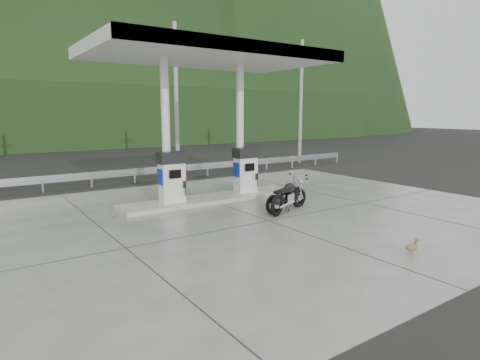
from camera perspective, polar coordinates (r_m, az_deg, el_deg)
ground at (r=13.27m, az=1.38°, el=-4.97°), size 160.00×160.00×0.00m
forecourt_apron at (r=13.27m, az=1.38°, el=-4.93°), size 18.00×14.00×0.02m
pump_island at (r=15.29m, az=-4.11°, el=-2.69°), size 7.00×1.40×0.15m
gas_pump_left at (r=14.39m, az=-9.66°, el=0.38°), size 0.95×0.55×1.80m
gas_pump_right at (r=15.98m, az=0.80°, el=1.41°), size 0.95×0.55×1.80m
canopy_column_left at (r=14.59m, az=-10.50°, el=6.80°), size 0.30×0.30×5.00m
canopy_column_right at (r=16.16m, az=-0.01°, el=7.20°), size 0.30×0.30×5.00m
canopy_roof at (r=15.09m, az=-4.36°, el=17.29°), size 8.50×5.00×0.40m
guardrail at (r=20.07m, az=-12.11°, el=1.81°), size 26.00×0.16×1.42m
road at (r=23.41m, az=-15.32°, el=1.01°), size 60.00×7.00×0.01m
utility_pole_b at (r=22.09m, az=-9.04°, el=11.14°), size 0.22×0.22×8.00m
utility_pole_c at (r=27.21m, az=8.64°, el=10.82°), size 0.22×0.22×8.00m
tree_band at (r=41.11m, az=-24.15°, el=8.22°), size 80.00×6.00×6.00m
forested_hills at (r=70.90m, az=-28.46°, el=5.66°), size 100.00×40.00×140.00m
motorcycle_left at (r=13.81m, az=6.67°, el=-2.40°), size 2.04×0.95×0.93m
motorcycle_right at (r=13.67m, az=6.83°, el=-2.31°), size 2.27×1.48×1.03m
duck at (r=10.41m, az=23.27°, el=-8.83°), size 0.44×0.14×0.31m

